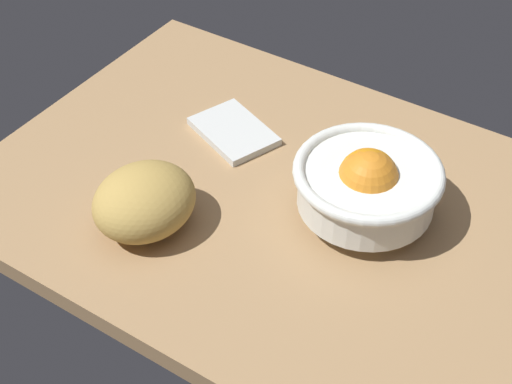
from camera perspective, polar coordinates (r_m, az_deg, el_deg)
The scene contains 4 objects.
ground_plane at distance 107.97cm, azimuth 1.13°, elevation -0.51°, with size 80.63×59.78×3.00cm, color #A37E54.
fruit_bowl at distance 100.64cm, azimuth 8.33°, elevation 0.70°, with size 19.82×19.82×10.65cm.
bread_loaf at distance 100.30cm, azimuth -8.37°, elevation -0.69°, with size 14.23×12.60×8.53cm, color tan.
napkin_folded at distance 116.29cm, azimuth -1.69°, elevation 4.56°, with size 12.76×8.84×1.17cm, color silver.
Camera 1 is at (40.65, -67.04, 72.73)cm, focal length 53.37 mm.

